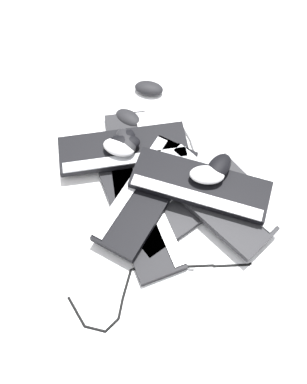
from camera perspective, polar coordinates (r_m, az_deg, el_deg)
The scene contains 18 objects.
ground_plane at distance 1.38m, azimuth 0.82°, elevation -4.33°, with size 3.20×3.20×0.00m, color white.
keyboard_0 at distance 1.38m, azimuth -1.78°, elevation -3.05°, with size 0.38×0.44×0.03m.
keyboard_1 at distance 1.41m, azimuth 4.76°, elevation -1.46°, with size 0.46×0.30×0.03m.
keyboard_2 at distance 1.48m, azimuth -2.66°, elevation 3.68°, with size 0.43×0.40×0.03m.
keyboard_3 at distance 1.38m, azimuth -1.00°, elevation -0.29°, with size 0.45×0.17×0.03m.
keyboard_4 at distance 1.39m, azimuth 7.71°, elevation -0.81°, with size 0.25×0.46×0.03m.
keyboard_5 at distance 1.37m, azimuth 6.22°, elevation 0.90°, with size 0.25×0.46×0.03m.
keyboard_6 at distance 1.48m, azimuth -4.01°, elevation 5.72°, with size 0.40×0.43×0.03m.
mouse_0 at distance 1.35m, azimuth 7.14°, elevation 2.28°, with size 0.11×0.07×0.04m, color silver.
mouse_1 at distance 1.44m, azimuth -4.64°, elevation 5.95°, with size 0.11×0.07×0.04m, color silver.
mouse_2 at distance 1.45m, azimuth -3.98°, elevation 6.62°, with size 0.11×0.07×0.04m, color black.
mouse_3 at distance 1.45m, azimuth -3.72°, elevation 6.77°, with size 0.11×0.07×0.04m, color black.
mouse_4 at distance 1.45m, azimuth -3.96°, elevation 6.72°, with size 0.11×0.07×0.04m, color black.
mouse_5 at distance 1.37m, azimuth 8.71°, elevation 3.33°, with size 0.11×0.07×0.04m, color black.
mouse_6 at distance 1.68m, azimuth -0.62°, elevation 13.67°, with size 0.11×0.07×0.04m, color black.
mouse_7 at distance 1.59m, azimuth -3.31°, elevation 9.78°, with size 0.11×0.07×0.04m, color black.
cable_0 at distance 1.42m, azimuth 3.79°, elevation -1.13°, with size 0.48×0.30×0.01m.
cable_1 at distance 1.31m, azimuth -0.60°, elevation -12.39°, with size 0.43×0.42×0.01m.
Camera 1 is at (0.49, 0.29, 1.26)m, focal length 40.00 mm.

